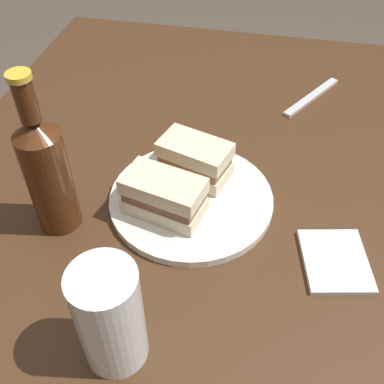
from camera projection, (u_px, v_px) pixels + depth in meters
dining_table at (193, 331)px, 1.00m from camera, size 1.26×0.91×0.78m
plate at (191, 199)px, 0.74m from camera, size 0.26×0.26×0.01m
sandwich_half_left at (195, 159)px, 0.75m from camera, size 0.10×0.13×0.07m
sandwich_half_right at (164, 196)px, 0.69m from camera, size 0.09×0.13×0.07m
potato_wedge_front at (158, 183)px, 0.74m from camera, size 0.05×0.04×0.01m
potato_wedge_middle at (169, 179)px, 0.75m from camera, size 0.03×0.04×0.01m
potato_wedge_back at (152, 172)px, 0.76m from camera, size 0.02×0.04×0.02m
potato_wedge_left_edge at (140, 179)px, 0.75m from camera, size 0.05×0.05×0.02m
potato_wedge_right_edge at (162, 171)px, 0.76m from camera, size 0.04×0.05×0.02m
potato_wedge_stray at (169, 171)px, 0.76m from camera, size 0.04×0.03×0.01m
pint_glass at (111, 322)px, 0.52m from camera, size 0.08×0.08×0.15m
cider_bottle at (47, 171)px, 0.64m from camera, size 0.06×0.06×0.26m
napkin at (335, 261)px, 0.65m from camera, size 0.13×0.11×0.01m
fork at (312, 97)px, 0.95m from camera, size 0.16×0.11×0.01m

